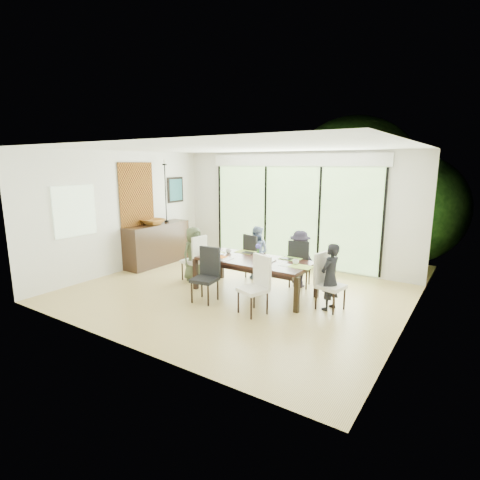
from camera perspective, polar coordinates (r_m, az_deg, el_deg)
The scene contains 62 objects.
floor at distance 7.17m, azimuth -1.11°, elevation -8.23°, with size 6.00×5.00×0.01m, color olive.
ceiling at distance 6.75m, azimuth -1.20°, elevation 13.96°, with size 6.00×5.00×0.01m, color white.
wall_back at distance 8.99m, azimuth 7.97°, elevation 4.62°, with size 6.00×0.02×2.70m, color silver.
wall_front at distance 5.00m, azimuth -17.66°, elevation -1.40°, with size 6.00×0.02×2.70m, color white.
wall_left at distance 8.87m, azimuth -17.44°, elevation 4.10°, with size 0.02×5.00×2.70m, color silver.
wall_right at distance 5.72m, azimuth 24.57°, elevation -0.33°, with size 0.02×5.00×2.70m, color silver.
glass_doors at distance 8.97m, azimuth 7.84°, elevation 3.64°, with size 4.20×0.02×2.30m, color #598C3F.
blinds_header at distance 8.88m, azimuth 8.04°, elevation 11.97°, with size 4.40×0.06×0.28m, color white.
mullion_a at distance 10.04m, azimuth -3.09°, elevation 4.58°, with size 0.05×0.04×2.30m, color black.
mullion_b at distance 9.28m, azimuth 3.90°, elevation 3.99°, with size 0.05×0.04×2.30m, color black.
mullion_c at distance 8.69m, azimuth 11.98°, elevation 3.24°, with size 0.05×0.04×2.30m, color black.
mullion_d at distance 8.29m, azimuth 21.01°, elevation 2.32°, with size 0.05×0.04×2.30m, color black.
side_window at distance 8.12m, azimuth -23.87°, elevation 4.06°, with size 0.02×0.90×1.00m, color #8CAD7F.
deck at distance 10.05m, azimuth 9.94°, elevation -2.84°, with size 6.00×1.80×0.10m, color brown.
rail_top at distance 10.64m, azimuth 11.78°, elevation 1.21°, with size 6.00×0.08×0.06m, color brown.
foliage_left at distance 12.17m, azimuth 5.79°, elevation 6.91°, with size 3.20×3.20×3.20m, color #14380F.
foliage_mid at distance 11.87m, azimuth 16.74°, elevation 8.11°, with size 4.00×4.00×4.00m, color #14380F.
foliage_right at distance 10.74m, azimuth 24.55°, elevation 4.33°, with size 2.80×2.80×2.80m, color #14380F.
foliage_far at distance 12.86m, azimuth 13.31°, elevation 7.72°, with size 3.60×3.60×3.60m, color #14380F.
table_top at distance 7.03m, azimuth 2.20°, elevation -3.16°, with size 2.12×0.97×0.05m, color black.
table_apron at distance 7.06m, azimuth 2.19°, elevation -3.78°, with size 1.94×0.79×0.09m, color black.
table_leg_fl at distance 7.40m, azimuth -6.78°, elevation -5.15°, with size 0.08×0.08×0.61m, color black.
table_leg_fr at distance 6.29m, azimuth 8.64°, elevation -8.27°, with size 0.08×0.08×0.61m, color black.
table_leg_bl at distance 8.05m, azimuth -2.83°, elevation -3.70°, with size 0.08×0.08×0.61m, color black.
table_leg_br at distance 7.04m, azimuth 11.60°, elevation -6.19°, with size 0.08×0.08×0.61m, color black.
chair_left_end at distance 7.93m, azimuth -7.14°, elevation -2.66°, with size 0.41×0.41×0.97m, color silver, non-canonical shape.
chair_right_end at distance 6.46m, azimuth 13.70°, elevation -6.23°, with size 0.41×0.41×0.97m, color silver, non-canonical shape.
chair_far_left at distance 8.00m, azimuth 2.59°, elevation -2.44°, with size 0.41×0.41×0.97m, color black, non-canonical shape.
chair_far_right at distance 7.56m, azimuth 9.12°, elevation -3.43°, with size 0.41×0.41×0.97m, color black, non-canonical shape.
chair_near_left at distance 6.67m, azimuth -5.42°, elevation -5.39°, with size 0.41×0.41×0.97m, color black, non-canonical shape.
chair_near_right at distance 6.12m, azimuth 1.97°, elevation -6.92°, with size 0.41×0.41×0.97m, color white, non-canonical shape.
person_left_end at distance 7.89m, azimuth -7.04°, elevation -2.09°, with size 0.53×0.33×1.14m, color #444D33.
person_right_end at distance 6.44m, azimuth 13.57°, elevation -5.49°, with size 0.53×0.33×1.14m, color black.
person_far_left at distance 7.97m, azimuth 2.52°, elevation -1.89°, with size 0.53×0.33×1.14m, color #798BAF.
person_far_right at distance 7.52m, azimuth 9.08°, elevation -2.85°, with size 0.53×0.33×1.14m, color #231E2D.
placemat_left at distance 7.55m, azimuth -3.99°, elevation -1.92°, with size 0.39×0.28×0.01m, color #8CA139.
placemat_right at distance 6.60m, azimuth 9.28°, elevation -4.03°, with size 0.39×0.28×0.01m, color #8EAB3D.
placemat_far_l at distance 7.59m, azimuth 0.86°, elevation -1.82°, with size 0.39×0.28×0.01m, color #93A73B.
placemat_far_r at distance 7.12m, azimuth 7.67°, elevation -2.84°, with size 0.39×0.28×0.01m, color #84B540.
placemat_paper at distance 7.08m, azimuth -2.88°, elevation -2.82°, with size 0.39×0.28×0.01m, color white.
tablet_far_l at distance 7.49m, azimuth 1.30°, elevation -1.94°, with size 0.23×0.16×0.01m, color black.
tablet_far_r at distance 7.09m, azimuth 7.13°, elevation -2.82°, with size 0.21×0.15×0.01m, color black.
papers at distance 6.66m, azimuth 7.14°, elevation -3.84°, with size 0.26×0.19×0.00m, color white.
platter_base at distance 7.08m, azimuth -2.88°, elevation -2.72°, with size 0.23×0.23×0.02m, color white.
platter_snacks at distance 7.07m, azimuth -2.88°, elevation -2.59°, with size 0.18×0.18×0.01m, color #C55D17.
vase at distance 7.03m, azimuth 2.76°, elevation -2.50°, with size 0.07×0.07×0.11m, color silver.
hyacinth_stems at distance 7.01m, azimuth 2.77°, elevation -1.66°, with size 0.04×0.04×0.14m, color #337226.
hyacinth_blooms at distance 6.99m, azimuth 2.78°, elevation -0.95°, with size 0.10×0.10×0.10m, color #5D55D5.
laptop at distance 7.41m, azimuth -3.84°, elevation -2.11°, with size 0.29×0.19×0.02m, color silver.
cup_a at distance 7.51m, azimuth -1.78°, elevation -1.66°, with size 0.11×0.11×0.08m, color white.
cup_b at distance 6.86m, azimuth 2.84°, elevation -2.97°, with size 0.09×0.09×0.08m, color white.
cup_c at distance 6.74m, azimuth 8.48°, elevation -3.33°, with size 0.11×0.11×0.08m, color white.
book at distance 6.95m, azimuth 4.18°, elevation -3.08°, with size 0.14×0.20×0.02m, color white.
sideboard at distance 9.33m, azimuth -12.49°, elevation -0.60°, with size 0.50×1.77×0.99m, color black.
bowl at distance 9.16m, azimuth -13.09°, elevation 2.72°, with size 0.53×0.53×0.13m, color #935A20.
candlestick_base at distance 9.48m, azimuth -11.11°, elevation 2.84°, with size 0.11×0.11×0.04m, color black.
candlestick_shaft at distance 9.40m, azimuth -11.28°, elevation 7.03°, with size 0.03×0.03×1.38m, color black.
candlestick_pan at distance 9.38m, azimuth -11.45°, elevation 11.21°, with size 0.11×0.11×0.03m, color black.
candle at distance 9.38m, azimuth -11.46°, elevation 11.61°, with size 0.04×0.04×0.11m, color silver.
tapestry at distance 9.06m, azimuth -15.45°, elevation 6.59°, with size 0.02×1.00×1.50m, color #8C4A14.
art_frame at distance 9.96m, azimuth -9.82°, elevation 7.55°, with size 0.03×0.55×0.65m, color black.
art_canvas at distance 9.95m, azimuth -9.73°, elevation 7.55°, with size 0.01×0.45×0.55m, color #1A4C54.
Camera 1 is at (3.82, -5.55, 2.43)m, focal length 28.00 mm.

